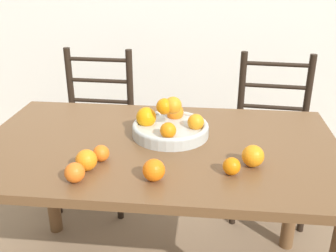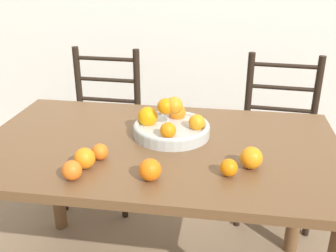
% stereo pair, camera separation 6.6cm
% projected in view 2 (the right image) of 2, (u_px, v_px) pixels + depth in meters
% --- Properties ---
extents(dining_table, '(1.43, 0.85, 0.74)m').
position_uv_depth(dining_table, '(159.00, 167.00, 1.61)').
color(dining_table, brown).
rests_on(dining_table, ground_plane).
extents(fruit_bowl, '(0.32, 0.32, 0.17)m').
position_uv_depth(fruit_bowl, '(171.00, 125.00, 1.62)').
color(fruit_bowl, '#B2B7B2').
rests_on(fruit_bowl, dining_table).
extents(orange_loose_0, '(0.06, 0.06, 0.06)m').
position_uv_depth(orange_loose_0, '(100.00, 152.00, 1.43)').
color(orange_loose_0, orange).
rests_on(orange_loose_0, dining_table).
extents(orange_loose_1, '(0.06, 0.06, 0.06)m').
position_uv_depth(orange_loose_1, '(229.00, 168.00, 1.32)').
color(orange_loose_1, orange).
rests_on(orange_loose_1, dining_table).
extents(orange_loose_2, '(0.07, 0.07, 0.07)m').
position_uv_depth(orange_loose_2, '(72.00, 170.00, 1.30)').
color(orange_loose_2, orange).
rests_on(orange_loose_2, dining_table).
extents(orange_loose_3, '(0.08, 0.08, 0.08)m').
position_uv_depth(orange_loose_3, '(85.00, 158.00, 1.37)').
color(orange_loose_3, orange).
rests_on(orange_loose_3, dining_table).
extents(orange_loose_4, '(0.08, 0.08, 0.08)m').
position_uv_depth(orange_loose_4, '(251.00, 158.00, 1.37)').
color(orange_loose_4, orange).
rests_on(orange_loose_4, dining_table).
extents(orange_loose_5, '(0.08, 0.08, 0.08)m').
position_uv_depth(orange_loose_5, '(150.00, 170.00, 1.29)').
color(orange_loose_5, orange).
rests_on(orange_loose_5, dining_table).
extents(chair_left, '(0.43, 0.41, 0.93)m').
position_uv_depth(chair_left, '(102.00, 129.00, 2.39)').
color(chair_left, black).
rests_on(chair_left, ground_plane).
extents(chair_right, '(0.45, 0.43, 0.93)m').
position_uv_depth(chair_right, '(278.00, 140.00, 2.25)').
color(chair_right, black).
rests_on(chair_right, ground_plane).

